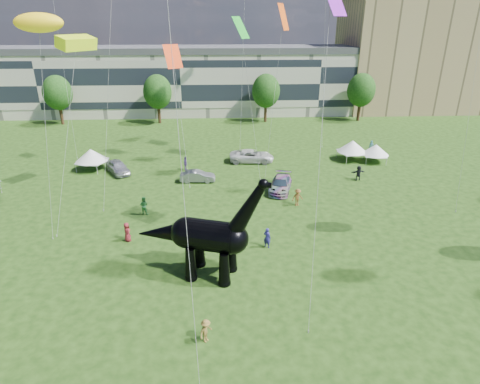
{
  "coord_description": "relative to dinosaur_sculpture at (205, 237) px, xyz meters",
  "views": [
    {
      "loc": [
        -0.74,
        -22.34,
        18.2
      ],
      "look_at": [
        0.84,
        8.0,
        5.0
      ],
      "focal_mm": 30.0,
      "sensor_mm": 36.0,
      "label": 1
    }
  ],
  "objects": [
    {
      "name": "tree_far_left",
      "position": [
        -27.98,
        49.22,
        3.02
      ],
      "size": [
        5.2,
        5.2,
        9.44
      ],
      "color": "#382314",
      "rests_on": "ground"
    },
    {
      "name": "terrace_row",
      "position": [
        -5.98,
        58.22,
        2.73
      ],
      "size": [
        78.0,
        11.0,
        12.0
      ],
      "primitive_type": "cube",
      "color": "beige",
      "rests_on": "ground"
    },
    {
      "name": "ground",
      "position": [
        2.02,
        -3.78,
        -3.27
      ],
      "size": [
        220.0,
        220.0,
        0.0
      ],
      "primitive_type": "plane",
      "color": "#16330C",
      "rests_on": "ground"
    },
    {
      "name": "gazebo_left",
      "position": [
        -15.36,
        24.06,
        -1.3
      ],
      "size": [
        4.9,
        4.9,
        2.8
      ],
      "rotation": [
        0.0,
        0.0,
        -0.25
      ],
      "color": "silver",
      "rests_on": "ground"
    },
    {
      "name": "gazebo_far",
      "position": [
        22.46,
        25.19,
        -1.51
      ],
      "size": [
        4.14,
        4.14,
        2.5
      ],
      "rotation": [
        0.0,
        0.0,
        -0.17
      ],
      "color": "white",
      "rests_on": "ground"
    },
    {
      "name": "gazebo_near",
      "position": [
        19.53,
        26.18,
        -1.3
      ],
      "size": [
        4.67,
        4.67,
        2.8
      ],
      "rotation": [
        0.0,
        0.0,
        0.18
      ],
      "color": "white",
      "rests_on": "ground"
    },
    {
      "name": "apartment_block",
      "position": [
        42.02,
        61.22,
        7.73
      ],
      "size": [
        28.0,
        18.0,
        22.0
      ],
      "primitive_type": "cube",
      "color": "tan",
      "rests_on": "ground"
    },
    {
      "name": "tree_mid_left",
      "position": [
        -9.98,
        49.22,
        3.02
      ],
      "size": [
        5.2,
        5.2,
        9.44
      ],
      "color": "#382314",
      "rests_on": "ground"
    },
    {
      "name": "car_white",
      "position": [
        5.6,
        26.04,
        -2.43
      ],
      "size": [
        6.22,
        3.19,
        1.68
      ],
      "primitive_type": "imported",
      "rotation": [
        0.0,
        0.0,
        1.5
      ],
      "color": "silver",
      "rests_on": "ground"
    },
    {
      "name": "car_grey",
      "position": [
        -1.49,
        19.13,
        -2.58
      ],
      "size": [
        4.24,
        1.6,
        1.38
      ],
      "primitive_type": "imported",
      "rotation": [
        0.0,
        0.0,
        1.54
      ],
      "color": "gray",
      "rests_on": "ground"
    },
    {
      "name": "visitors",
      "position": [
        2.91,
        12.49,
        -2.36
      ],
      "size": [
        48.52,
        37.34,
        1.88
      ],
      "color": "navy",
      "rests_on": "ground"
    },
    {
      "name": "car_silver",
      "position": [
        -11.75,
        22.58,
        -2.45
      ],
      "size": [
        4.16,
        5.11,
        1.64
      ],
      "primitive_type": "imported",
      "rotation": [
        0.0,
        0.0,
        0.55
      ],
      "color": "silver",
      "rests_on": "ground"
    },
    {
      "name": "car_dark",
      "position": [
        8.11,
        15.84,
        -2.48
      ],
      "size": [
        3.58,
        5.81,
        1.57
      ],
      "primitive_type": "imported",
      "rotation": [
        0.0,
        0.0,
        -0.27
      ],
      "color": "#595960",
      "rests_on": "ground"
    },
    {
      "name": "tree_mid_right",
      "position": [
        10.02,
        49.22,
        3.02
      ],
      "size": [
        5.2,
        5.2,
        9.44
      ],
      "color": "#382314",
      "rests_on": "ground"
    },
    {
      "name": "dinosaur_sculpture",
      "position": [
        0.0,
        0.0,
        0.0
      ],
      "size": [
        10.5,
        4.69,
        8.65
      ],
      "rotation": [
        0.0,
        0.0,
        -0.31
      ],
      "color": "black",
      "rests_on": "ground"
    },
    {
      "name": "kites",
      "position": [
        5.15,
        6.22,
        14.8
      ],
      "size": [
        63.95,
        48.52,
        27.47
      ],
      "color": "#EC4F0F",
      "rests_on": "ground"
    },
    {
      "name": "tree_far_right",
      "position": [
        28.02,
        49.22,
        3.02
      ],
      "size": [
        5.2,
        5.2,
        9.44
      ],
      "color": "#382314",
      "rests_on": "ground"
    }
  ]
}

